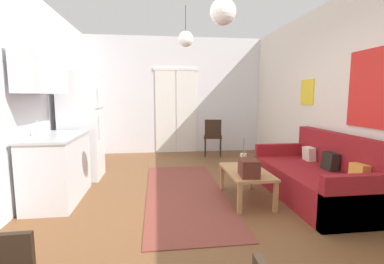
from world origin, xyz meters
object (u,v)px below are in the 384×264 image
bamboo_vase (243,160)px  pendant_lamp_near (223,12)px  couch (319,179)px  handbag (249,168)px  coffee_table (246,174)px  accent_chair (213,135)px  pendant_lamp_far (186,39)px  refrigerator (82,126)px

bamboo_vase → pendant_lamp_near: 1.99m
couch → handbag: bearing=-169.1°
couch → coffee_table: size_ratio=2.05×
couch → pendant_lamp_near: pendant_lamp_near is taller
coffee_table → accent_chair: size_ratio=1.11×
accent_chair → pendant_lamp_near: 3.81m
bamboo_vase → accent_chair: size_ratio=0.47×
coffee_table → pendant_lamp_far: size_ratio=1.50×
pendant_lamp_far → pendant_lamp_near: bearing=-81.7°
coffee_table → handbag: bearing=-103.0°
coffee_table → handbag: size_ratio=2.91×
handbag → refrigerator: bearing=145.5°
accent_chair → handbag: bearing=98.4°
handbag → pendant_lamp_near: pendant_lamp_near is taller
accent_chair → bamboo_vase: bearing=99.6°
couch → coffee_table: bearing=176.3°
bamboo_vase → pendant_lamp_far: 2.14m
coffee_table → pendant_lamp_near: size_ratio=1.42×
coffee_table → bamboo_vase: 0.24m
coffee_table → pendant_lamp_far: 2.34m
handbag → pendant_lamp_far: 2.33m
pendant_lamp_near → pendant_lamp_far: size_ratio=1.06×
bamboo_vase → pendant_lamp_far: pendant_lamp_far is taller
refrigerator → pendant_lamp_near: pendant_lamp_near is taller
handbag → pendant_lamp_near: 1.84m
handbag → couch: bearing=10.9°
couch → accent_chair: size_ratio=2.26×
accent_chair → pendant_lamp_far: size_ratio=1.35×
handbag → refrigerator: size_ratio=0.18×
accent_chair → couch: bearing=119.3°
handbag → accent_chair: bearing=86.7°
bamboo_vase → refrigerator: (-2.48, 1.19, 0.39)m
pendant_lamp_near → bamboo_vase: bearing=54.8°
refrigerator → handbag: bearing=-34.5°
couch → accent_chair: couch is taller
couch → pendant_lamp_near: bearing=-163.3°
refrigerator → pendant_lamp_far: pendant_lamp_far is taller
coffee_table → handbag: (-0.06, -0.27, 0.17)m
pendant_lamp_near → pendant_lamp_far: same height
refrigerator → pendant_lamp_far: 2.28m
bamboo_vase → handbag: size_ratio=1.24×
coffee_table → refrigerator: (-2.47, 1.38, 0.54)m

